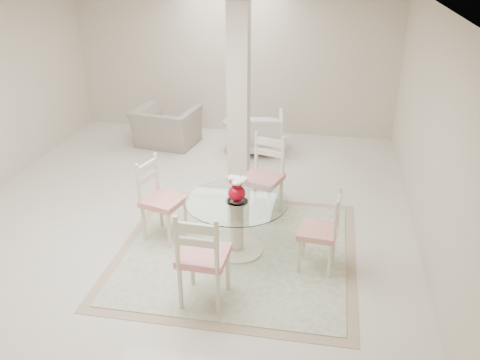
% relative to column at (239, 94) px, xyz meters
% --- Properties ---
extents(ground, '(7.00, 7.00, 0.00)m').
position_rel_column_xyz_m(ground, '(-0.50, -1.30, -1.35)').
color(ground, white).
rests_on(ground, ground).
extents(room_shell, '(6.02, 7.02, 2.71)m').
position_rel_column_xyz_m(room_shell, '(-0.50, -1.30, 0.51)').
color(room_shell, beige).
rests_on(room_shell, ground).
extents(column, '(0.30, 0.30, 2.70)m').
position_rel_column_xyz_m(column, '(0.00, 0.00, 0.00)').
color(column, beige).
rests_on(column, ground).
extents(area_rug, '(2.79, 2.79, 0.02)m').
position_rel_column_xyz_m(area_rug, '(0.35, -2.04, -1.34)').
color(area_rug, tan).
rests_on(area_rug, ground).
extents(dining_table, '(1.18, 1.18, 0.68)m').
position_rel_column_xyz_m(dining_table, '(0.35, -2.04, -1.00)').
color(dining_table, beige).
rests_on(dining_table, ground).
extents(red_vase, '(0.23, 0.22, 0.30)m').
position_rel_column_xyz_m(red_vase, '(0.36, -2.04, -0.51)').
color(red_vase, '#A30517').
rests_on(red_vase, dining_table).
extents(dining_chair_east, '(0.46, 0.46, 1.04)m').
position_rel_column_xyz_m(dining_chair_east, '(1.36, -2.20, -0.80)').
color(dining_chair_east, beige).
rests_on(dining_chair_east, ground).
extents(dining_chair_north, '(0.60, 0.60, 1.20)m').
position_rel_column_xyz_m(dining_chair_north, '(0.54, -1.03, -0.72)').
color(dining_chair_north, beige).
rests_on(dining_chair_north, ground).
extents(dining_chair_west, '(0.56, 0.56, 1.13)m').
position_rel_column_xyz_m(dining_chair_west, '(-0.65, -1.86, -0.75)').
color(dining_chair_west, beige).
rests_on(dining_chair_west, ground).
extents(dining_chair_south, '(0.49, 0.49, 1.18)m').
position_rel_column_xyz_m(dining_chair_south, '(0.19, -3.05, -0.73)').
color(dining_chair_south, beige).
rests_on(dining_chair_south, ground).
extents(recliner_taupe, '(1.19, 1.08, 0.69)m').
position_rel_column_xyz_m(recliner_taupe, '(-1.55, 1.21, -1.00)').
color(recliner_taupe, gray).
rests_on(recliner_taupe, ground).
extents(armchair_white, '(0.85, 0.87, 0.71)m').
position_rel_column_xyz_m(armchair_white, '(0.16, 1.21, -1.00)').
color(armchair_white, white).
rests_on(armchair_white, ground).
extents(side_table, '(0.53, 0.53, 0.56)m').
position_rel_column_xyz_m(side_table, '(-0.22, 1.12, -1.09)').
color(side_table, tan).
rests_on(side_table, ground).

